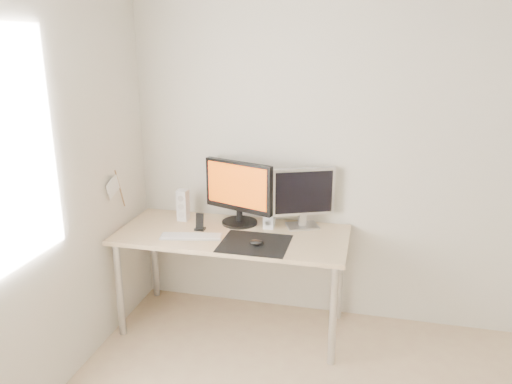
{
  "coord_description": "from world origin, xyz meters",
  "views": [
    {
      "loc": [
        -0.02,
        -1.73,
        2.02
      ],
      "look_at": [
        -0.78,
        1.47,
        1.01
      ],
      "focal_mm": 35.0,
      "sensor_mm": 36.0,
      "label": 1
    }
  ],
  "objects_px": {
    "mouse": "(257,243)",
    "second_monitor": "(303,195)",
    "main_monitor": "(239,190)",
    "speaker_right": "(269,212)",
    "desk": "(232,243)",
    "speaker_left": "(183,205)",
    "keyboard": "(191,236)",
    "phone_dock": "(200,225)"
  },
  "relations": [
    {
      "from": "main_monitor",
      "to": "speaker_right",
      "type": "distance_m",
      "value": 0.27
    },
    {
      "from": "desk",
      "to": "speaker_right",
      "type": "distance_m",
      "value": 0.34
    },
    {
      "from": "main_monitor",
      "to": "speaker_left",
      "type": "height_order",
      "value": "main_monitor"
    },
    {
      "from": "mouse",
      "to": "phone_dock",
      "type": "relative_size",
      "value": 0.79
    },
    {
      "from": "speaker_left",
      "to": "desk",
      "type": "bearing_deg",
      "value": -21.53
    },
    {
      "from": "desk",
      "to": "keyboard",
      "type": "relative_size",
      "value": 3.68
    },
    {
      "from": "speaker_right",
      "to": "keyboard",
      "type": "bearing_deg",
      "value": -147.68
    },
    {
      "from": "main_monitor",
      "to": "mouse",
      "type": "bearing_deg",
      "value": -58.93
    },
    {
      "from": "phone_dock",
      "to": "mouse",
      "type": "bearing_deg",
      "value": -21.81
    },
    {
      "from": "keyboard",
      "to": "mouse",
      "type": "bearing_deg",
      "value": -4.52
    },
    {
      "from": "mouse",
      "to": "speaker_left",
      "type": "distance_m",
      "value": 0.74
    },
    {
      "from": "desk",
      "to": "keyboard",
      "type": "height_order",
      "value": "keyboard"
    },
    {
      "from": "mouse",
      "to": "second_monitor",
      "type": "relative_size",
      "value": 0.23
    },
    {
      "from": "speaker_left",
      "to": "second_monitor",
      "type": "bearing_deg",
      "value": 3.78
    },
    {
      "from": "second_monitor",
      "to": "phone_dock",
      "type": "distance_m",
      "value": 0.76
    },
    {
      "from": "mouse",
      "to": "main_monitor",
      "type": "distance_m",
      "value": 0.49
    },
    {
      "from": "mouse",
      "to": "keyboard",
      "type": "bearing_deg",
      "value": 175.48
    },
    {
      "from": "phone_dock",
      "to": "keyboard",
      "type": "bearing_deg",
      "value": -94.04
    },
    {
      "from": "main_monitor",
      "to": "keyboard",
      "type": "relative_size",
      "value": 1.22
    },
    {
      "from": "keyboard",
      "to": "phone_dock",
      "type": "bearing_deg",
      "value": 85.96
    },
    {
      "from": "phone_dock",
      "to": "main_monitor",
      "type": "bearing_deg",
      "value": 37.85
    },
    {
      "from": "second_monitor",
      "to": "desk",
      "type": "bearing_deg",
      "value": -153.75
    },
    {
      "from": "desk",
      "to": "second_monitor",
      "type": "relative_size",
      "value": 3.68
    },
    {
      "from": "second_monitor",
      "to": "speaker_right",
      "type": "relative_size",
      "value": 1.87
    },
    {
      "from": "second_monitor",
      "to": "speaker_right",
      "type": "distance_m",
      "value": 0.27
    },
    {
      "from": "speaker_left",
      "to": "speaker_right",
      "type": "height_order",
      "value": "same"
    },
    {
      "from": "speaker_right",
      "to": "keyboard",
      "type": "height_order",
      "value": "speaker_right"
    },
    {
      "from": "mouse",
      "to": "speaker_right",
      "type": "height_order",
      "value": "speaker_right"
    },
    {
      "from": "mouse",
      "to": "speaker_right",
      "type": "distance_m",
      "value": 0.35
    },
    {
      "from": "speaker_right",
      "to": "second_monitor",
      "type": "bearing_deg",
      "value": 16.82
    },
    {
      "from": "mouse",
      "to": "keyboard",
      "type": "relative_size",
      "value": 0.23
    },
    {
      "from": "second_monitor",
      "to": "phone_dock",
      "type": "xyz_separation_m",
      "value": [
        -0.7,
        -0.23,
        -0.2
      ]
    },
    {
      "from": "second_monitor",
      "to": "speaker_left",
      "type": "relative_size",
      "value": 1.87
    },
    {
      "from": "desk",
      "to": "main_monitor",
      "type": "xyz_separation_m",
      "value": [
        -0.0,
        0.18,
        0.33
      ]
    },
    {
      "from": "keyboard",
      "to": "desk",
      "type": "bearing_deg",
      "value": 30.31
    },
    {
      "from": "desk",
      "to": "main_monitor",
      "type": "distance_m",
      "value": 0.38
    },
    {
      "from": "speaker_left",
      "to": "phone_dock",
      "type": "bearing_deg",
      "value": -41.63
    },
    {
      "from": "desk",
      "to": "keyboard",
      "type": "distance_m",
      "value": 0.3
    },
    {
      "from": "speaker_right",
      "to": "keyboard",
      "type": "relative_size",
      "value": 0.53
    },
    {
      "from": "main_monitor",
      "to": "speaker_right",
      "type": "xyz_separation_m",
      "value": [
        0.23,
        -0.03,
        -0.14
      ]
    },
    {
      "from": "speaker_right",
      "to": "main_monitor",
      "type": "bearing_deg",
      "value": 173.41
    },
    {
      "from": "speaker_right",
      "to": "phone_dock",
      "type": "xyz_separation_m",
      "value": [
        -0.47,
        -0.16,
        -0.08
      ]
    }
  ]
}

